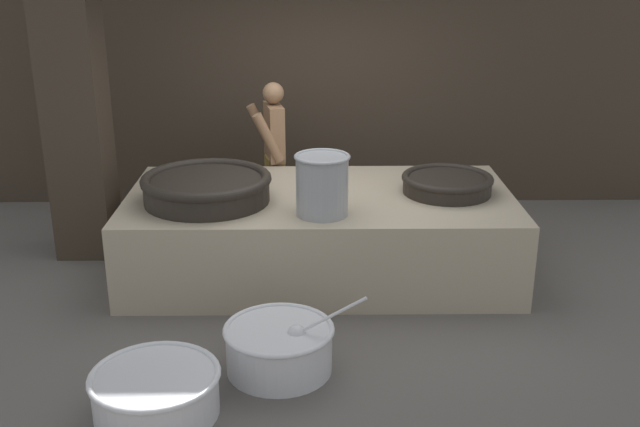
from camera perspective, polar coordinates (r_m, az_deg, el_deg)
ground_plane at (r=7.31m, az=0.00°, el=-4.37°), size 60.00×60.00×0.00m
back_wall at (r=8.93m, az=-0.17°, el=14.38°), size 8.87×0.24×4.30m
support_pillar at (r=7.61m, az=-18.64°, el=12.43°), size 0.55×0.55×4.30m
hearth_platform at (r=7.16m, az=0.00°, el=-1.49°), size 3.61×1.86×0.79m
giant_wok_near at (r=6.85m, az=-8.63°, el=2.02°), size 1.18×1.18×0.26m
giant_wok_far at (r=7.12m, az=9.66°, el=2.30°), size 0.86×0.86×0.18m
stock_pot at (r=6.40m, az=0.16°, el=2.27°), size 0.48×0.48×0.53m
cook at (r=8.15m, az=-3.55°, el=4.75°), size 0.45×0.64×1.63m
prep_bowl_vegetables at (r=5.63m, az=-3.12°, el=-10.05°), size 1.05×0.83×0.69m
prep_bowl_meat at (r=5.28m, az=-12.40°, el=-13.07°), size 0.88×0.88×0.31m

